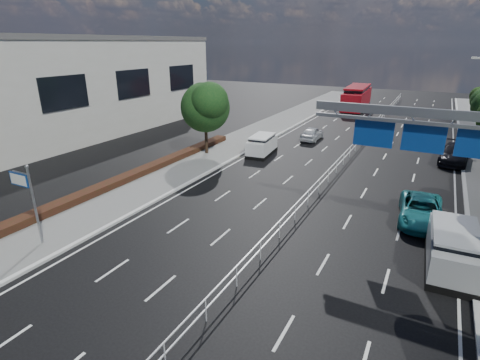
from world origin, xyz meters
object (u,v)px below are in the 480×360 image
at_px(overhead_gantry, 441,135).
at_px(parked_car_teal, 421,210).
at_px(toilet_sign, 26,190).
at_px(white_minivan, 262,145).
at_px(parked_car_dark, 455,154).
at_px(red_bus, 357,98).
at_px(near_car_dark, 351,100).
at_px(silver_minivan, 453,249).
at_px(near_car_silver, 312,133).

relative_size(overhead_gantry, parked_car_teal, 2.00).
relative_size(toilet_sign, white_minivan, 1.00).
distance_m(parked_car_teal, parked_car_dark, 14.01).
bearing_deg(overhead_gantry, red_bus, 106.48).
height_order(near_car_dark, silver_minivan, silver_minivan).
bearing_deg(parked_car_dark, toilet_sign, -121.86).
distance_m(toilet_sign, white_minivan, 20.78).
height_order(silver_minivan, parked_car_teal, silver_minivan).
bearing_deg(red_bus, near_car_silver, -93.80).
height_order(white_minivan, silver_minivan, silver_minivan).
xyz_separation_m(overhead_gantry, white_minivan, (-14.19, 10.33, -4.72)).
bearing_deg(parked_car_teal, silver_minivan, -75.99).
bearing_deg(overhead_gantry, parked_car_teal, 97.02).
bearing_deg(near_car_dark, white_minivan, 81.65).
xyz_separation_m(red_bus, parked_car_teal, (11.29, -37.03, -1.19)).
xyz_separation_m(white_minivan, near_car_dark, (0.84, 33.69, -0.15)).
bearing_deg(near_car_silver, parked_car_teal, 125.67).
height_order(near_car_silver, parked_car_dark, parked_car_dark).
bearing_deg(near_car_dark, overhead_gantry, 99.95).
bearing_deg(toilet_sign, red_bus, 82.83).
xyz_separation_m(overhead_gantry, red_bus, (-11.53, 38.98, -3.71)).
relative_size(near_car_silver, parked_car_teal, 0.81).
distance_m(overhead_gantry, silver_minivan, 5.46).
distance_m(toilet_sign, red_bus, 49.43).
relative_size(toilet_sign, silver_minivan, 0.89).
relative_size(toilet_sign, parked_car_dark, 0.81).
bearing_deg(red_bus, silver_minivan, -76.05).
xyz_separation_m(near_car_dark, parked_car_teal, (13.11, -42.07, -0.03)).
height_order(parked_car_teal, parked_car_dark, parked_car_dark).
bearing_deg(parked_car_teal, red_bus, 102.43).
xyz_separation_m(toilet_sign, silver_minivan, (18.98, 7.46, -1.97)).
height_order(white_minivan, near_car_silver, white_minivan).
bearing_deg(near_car_silver, overhead_gantry, 123.11).
xyz_separation_m(toilet_sign, near_car_silver, (5.94, 27.84, -2.24)).
relative_size(overhead_gantry, near_car_dark, 2.27).
xyz_separation_m(overhead_gantry, silver_minivan, (1.28, -2.59, -4.63)).
distance_m(white_minivan, red_bus, 28.79).
relative_size(toilet_sign, overhead_gantry, 0.42).
bearing_deg(near_car_dark, near_car_silver, 86.55).
bearing_deg(overhead_gantry, near_car_silver, 123.47).
distance_m(toilet_sign, overhead_gantry, 20.52).
relative_size(silver_minivan, parked_car_dark, 0.91).
bearing_deg(white_minivan, overhead_gantry, -41.73).
xyz_separation_m(overhead_gantry, near_car_dark, (-13.35, 44.02, -4.86)).
xyz_separation_m(silver_minivan, parked_car_teal, (-1.52, 4.54, -0.27)).
xyz_separation_m(toilet_sign, near_car_dark, (4.35, 54.07, -2.20)).
distance_m(near_car_silver, parked_car_teal, 19.58).
distance_m(red_bus, near_car_silver, 21.23).
relative_size(overhead_gantry, silver_minivan, 2.10).
height_order(near_car_dark, parked_car_dark, parked_car_dark).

